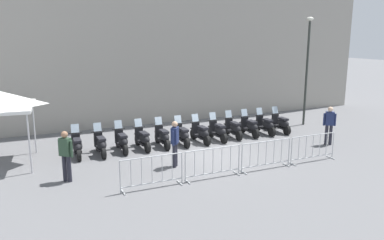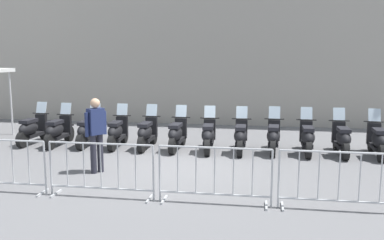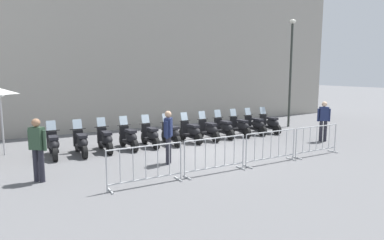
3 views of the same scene
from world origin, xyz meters
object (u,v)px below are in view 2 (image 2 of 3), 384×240
(motorcycle_0, at_px, (32,129))
(motorcycle_10, at_px, (342,139))
(motorcycle_2, at_px, (88,131))
(motorcycle_4, at_px, (147,133))
(motorcycle_5, at_px, (177,135))
(motorcycle_11, at_px, (377,141))
(motorcycle_8, at_px, (274,137))
(barrier_segment_1, at_px, (101,171))
(motorcycle_6, at_px, (209,136))
(motorcycle_7, at_px, (241,137))
(barrier_segment_2, at_px, (214,176))
(motorcycle_9, at_px, (307,138))
(motorcycle_3, at_px, (117,132))
(motorcycle_1, at_px, (58,131))
(officer_mid_plaza, at_px, (96,131))

(motorcycle_0, relative_size, motorcycle_10, 1.00)
(motorcycle_2, xyz_separation_m, motorcycle_4, (1.80, 0.14, 0.00))
(motorcycle_5, height_order, motorcycle_11, same)
(motorcycle_8, height_order, barrier_segment_1, motorcycle_8)
(motorcycle_6, relative_size, motorcycle_7, 1.00)
(barrier_segment_2, bearing_deg, motorcycle_9, 69.62)
(motorcycle_5, relative_size, motorcycle_11, 1.00)
(motorcycle_2, xyz_separation_m, motorcycle_3, (0.90, 0.06, 0.00))
(motorcycle_1, distance_m, motorcycle_7, 5.42)
(motorcycle_7, xyz_separation_m, officer_mid_plaza, (-2.92, -2.84, 0.53))
(barrier_segment_1, height_order, officer_mid_plaza, officer_mid_plaza)
(motorcycle_6, distance_m, motorcycle_7, 0.90)
(officer_mid_plaza, bearing_deg, motorcycle_8, 38.68)
(motorcycle_0, xyz_separation_m, motorcycle_7, (6.30, 0.49, 0.00))
(motorcycle_9, bearing_deg, motorcycle_7, -171.04)
(motorcycle_0, distance_m, motorcycle_11, 9.93)
(barrier_segment_1, xyz_separation_m, barrier_segment_2, (2.16, 0.21, 0.00))
(motorcycle_0, height_order, motorcycle_10, same)
(motorcycle_7, xyz_separation_m, barrier_segment_2, (0.13, -4.17, 0.07))
(motorcycle_4, bearing_deg, motorcycle_5, 1.88)
(motorcycle_0, xyz_separation_m, motorcycle_11, (9.89, 0.89, 0.00))
(motorcycle_10, xyz_separation_m, barrier_segment_2, (-2.56, -4.53, 0.07))
(motorcycle_0, xyz_separation_m, motorcycle_5, (4.50, 0.33, 0.00))
(motorcycle_8, bearing_deg, officer_mid_plaza, -141.32)
(motorcycle_7, bearing_deg, motorcycle_6, -173.29)
(motorcycle_10, height_order, motorcycle_11, same)
(motorcycle_8, relative_size, motorcycle_10, 1.00)
(motorcycle_7, relative_size, motorcycle_10, 1.00)
(motorcycle_10, bearing_deg, motorcycle_2, -174.48)
(motorcycle_11, bearing_deg, motorcycle_9, -176.22)
(motorcycle_2, xyz_separation_m, motorcycle_6, (3.61, 0.23, 0.00))
(motorcycle_2, relative_size, motorcycle_9, 1.00)
(motorcycle_9, bearing_deg, barrier_segment_1, -129.28)
(motorcycle_5, xyz_separation_m, motorcycle_10, (4.49, 0.52, 0.00))
(motorcycle_4, height_order, motorcycle_10, same)
(motorcycle_0, xyz_separation_m, motorcycle_8, (7.19, 0.70, 0.00))
(motorcycle_2, xyz_separation_m, motorcycle_7, (4.50, 0.33, 0.00))
(motorcycle_5, relative_size, officer_mid_plaza, 1.00)
(motorcycle_0, bearing_deg, motorcycle_7, 4.47)
(motorcycle_0, height_order, motorcycle_1, same)
(motorcycle_7, bearing_deg, barrier_segment_1, -114.86)
(motorcycle_4, height_order, motorcycle_7, same)
(motorcycle_7, bearing_deg, motorcycle_0, -175.53)
(motorcycle_4, relative_size, motorcycle_11, 1.00)
(motorcycle_0, xyz_separation_m, motorcycle_1, (0.91, -0.04, 0.00))
(motorcycle_1, height_order, motorcycle_11, same)
(motorcycle_3, bearing_deg, motorcycle_10, 5.74)
(motorcycle_0, relative_size, motorcycle_4, 1.00)
(motorcycle_1, xyz_separation_m, motorcycle_3, (1.79, 0.26, 0.00))
(motorcycle_11, xyz_separation_m, officer_mid_plaza, (-6.50, -3.24, 0.53))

